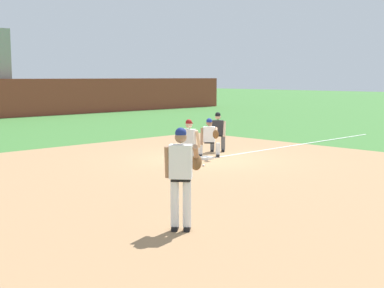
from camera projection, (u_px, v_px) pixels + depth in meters
ground_plane at (206, 159)px, 17.85m from camera, size 160.00×160.00×0.00m
infield_dirt_patch at (197, 184)px, 13.71m from camera, size 18.00×18.00×0.01m
foul_line_stripe at (300, 144)px, 21.69m from camera, size 11.02×0.10×0.00m
first_base_bag at (206, 158)px, 17.85m from camera, size 0.38×0.38×0.09m
baseball at (204, 165)px, 16.39m from camera, size 0.07×0.07×0.07m
pitcher at (182, 172)px, 9.47m from camera, size 0.85×0.56×1.86m
first_baseman at (210, 136)px, 18.25m from camera, size 0.76×1.07×1.34m
baserunner at (189, 141)px, 16.29m from camera, size 0.60×0.67×1.46m
umpire at (218, 130)px, 19.55m from camera, size 0.66×0.68×1.46m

